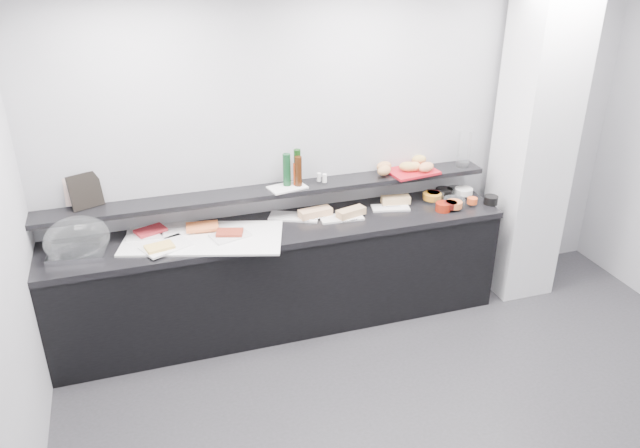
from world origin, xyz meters
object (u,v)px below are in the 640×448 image
object	(u,v)px
sandwich_plate_mid	(341,218)
carafe	(464,150)
cloche_base	(78,253)
framed_print	(85,191)
condiment_tray	(287,187)
bread_tray	(412,171)

from	to	relation	value
sandwich_plate_mid	carafe	bearing A→B (deg)	12.46
cloche_base	carafe	xyz separation A→B (m)	(3.15, 0.18, 0.38)
framed_print	condiment_tray	size ratio (longest dim) A/B	0.90
cloche_base	bread_tray	bearing A→B (deg)	12.37
cloche_base	sandwich_plate_mid	bearing A→B (deg)	8.75
condiment_tray	framed_print	bearing A→B (deg)	163.60
carafe	cloche_base	bearing A→B (deg)	-176.76
sandwich_plate_mid	condiment_tray	bearing A→B (deg)	161.20
cloche_base	sandwich_plate_mid	world-z (taller)	cloche_base
condiment_tray	carafe	xyz separation A→B (m)	(1.56, 0.01, 0.14)
condiment_tray	bread_tray	size ratio (longest dim) A/B	0.72
condiment_tray	bread_tray	distance (m)	1.08
cloche_base	framed_print	distance (m)	0.46
sandwich_plate_mid	carafe	distance (m)	1.23
sandwich_plate_mid	framed_print	distance (m)	1.95
sandwich_plate_mid	condiment_tray	world-z (taller)	condiment_tray
cloche_base	sandwich_plate_mid	xyz separation A→B (m)	(2.00, 0.00, -0.01)
sandwich_plate_mid	framed_print	bearing A→B (deg)	175.96
cloche_base	condiment_tray	bearing A→B (deg)	14.74
framed_print	condiment_tray	xyz separation A→B (m)	(1.49, -0.10, -0.12)
sandwich_plate_mid	framed_print	world-z (taller)	framed_print
carafe	bread_tray	bearing A→B (deg)	-179.64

